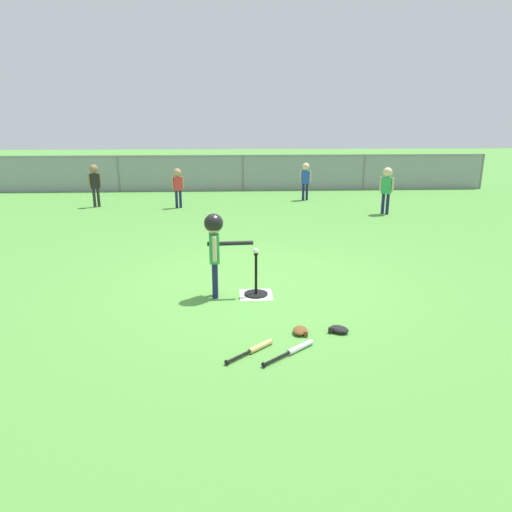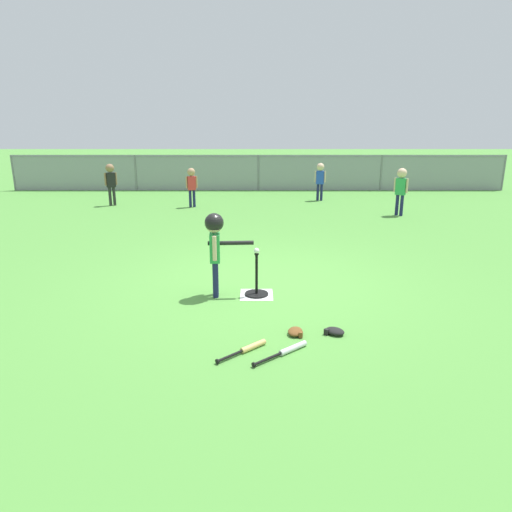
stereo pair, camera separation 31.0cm
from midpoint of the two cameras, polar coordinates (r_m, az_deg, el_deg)
name	(u,v)px [view 2 (the right image)]	position (r m, az deg, el deg)	size (l,w,h in m)	color
ground_plane	(261,284)	(6.84, 1.90, -3.41)	(60.00, 60.00, 0.00)	#51933D
home_plate	(256,295)	(6.43, 1.39, -4.68)	(0.44, 0.44, 0.01)	white
batting_tee	(256,289)	(6.40, 1.39, -3.99)	(0.32, 0.32, 0.59)	black
baseball_on_tee	(256,251)	(6.24, 1.42, 0.63)	(0.07, 0.07, 0.07)	white
batter_child	(215,238)	(6.17, -3.58, 2.19)	(0.63, 0.32, 1.13)	#191E4C
fielder_deep_left	(400,185)	(12.06, 17.72, 8.12)	(0.30, 0.24, 1.15)	#191E4C
fielder_near_right	(320,177)	(13.80, 8.32, 9.45)	(0.31, 0.21, 1.07)	#191E4C
fielder_deep_center	(110,179)	(13.39, -16.55, 8.89)	(0.30, 0.23, 1.12)	#262626
fielder_near_left	(191,182)	(12.72, -7.15, 8.82)	(0.30, 0.21, 1.04)	#191E4C
spare_bat_silver	(287,350)	(4.94, 5.62, -11.26)	(0.58, 0.50, 0.06)	silver
spare_bat_wood	(248,348)	(4.96, 0.84, -11.07)	(0.51, 0.47, 0.06)	#DBB266
glove_by_plate	(334,331)	(5.40, 11.03, -8.90)	(0.27, 0.26, 0.07)	black
glove_near_bats	(295,332)	(5.33, 6.40, -9.06)	(0.21, 0.25, 0.07)	brown
outfield_fence	(258,172)	(15.62, 0.80, 10.15)	(16.06, 0.06, 1.15)	slate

